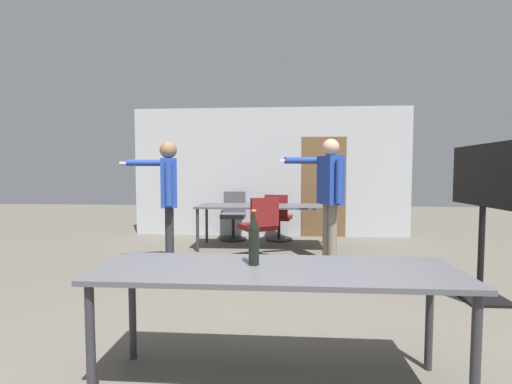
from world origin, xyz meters
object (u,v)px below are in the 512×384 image
Objects in this scene: tv_screen at (483,201)px; person_left_plaid at (329,188)px; office_chair_far_left at (259,230)px; office_chair_mid_tucked at (278,219)px; person_right_polo at (168,190)px; beer_bottle at (254,239)px; office_chair_side_rolled at (234,217)px.

person_left_plaid is (-1.41, 1.22, 0.08)m from tv_screen.
office_chair_mid_tucked is at bearing 49.75° from office_chair_far_left.
person_left_plaid reaches higher than person_right_polo.
person_left_plaid is at bearing -100.54° from person_right_polo.
office_chair_mid_tucked is 0.94× the size of office_chair_far_left.
person_right_polo is 1.46m from office_chair_far_left.
beer_bottle is (0.14, -3.00, 0.46)m from office_chair_far_left.
office_chair_far_left is 3.04m from beer_bottle.
tv_screen is 2.85m from office_chair_far_left.
beer_bottle is (-0.87, -2.83, -0.19)m from person_left_plaid.
office_chair_far_left is 2.79× the size of beer_bottle.
office_chair_side_rolled is at bearing -134.72° from tv_screen.
person_left_plaid is at bearing -54.45° from office_chair_mid_tucked.
person_left_plaid is 1.88× the size of office_chair_far_left.
beer_bottle is (0.74, -4.60, 0.47)m from office_chair_side_rolled.
office_chair_side_rolled is 2.73× the size of beer_bottle.
office_chair_side_rolled is at bearing 99.20° from beer_bottle.
office_chair_mid_tucked is 1.54m from office_chair_far_left.
tv_screen is at bearing -122.21° from person_right_polo.
office_chair_side_rolled is at bearing -35.13° from person_right_polo.
person_right_polo reaches higher than beer_bottle.
beer_bottle is at bearing -54.83° from tv_screen.
office_chair_mid_tucked is at bearing 3.78° from person_left_plaid.
person_right_polo is (-3.66, 0.93, 0.05)m from tv_screen.
office_chair_mid_tucked is (0.88, -0.09, -0.02)m from office_chair_side_rolled.
tv_screen is 1.87m from person_left_plaid.
office_chair_side_rolled is 1.04× the size of office_chair_mid_tucked.
person_right_polo is at bearing 71.91° from office_chair_side_rolled.
tv_screen is 3.66m from office_chair_mid_tucked.
person_right_polo is 1.94× the size of office_chair_mid_tucked.
office_chair_far_left is (-2.42, 1.40, -0.57)m from tv_screen.
office_chair_mid_tucked is at bearing 173.35° from office_chair_side_rolled.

